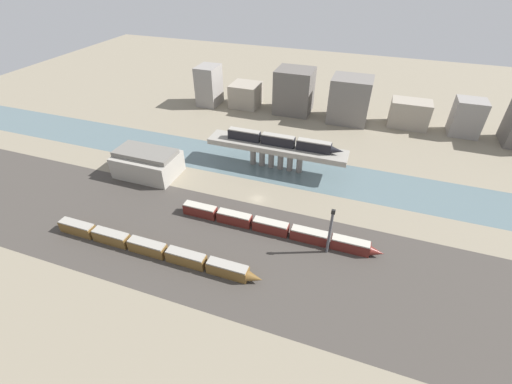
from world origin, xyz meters
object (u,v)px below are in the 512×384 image
(train_yard_near, at_px, (152,249))
(train_yard_mid, at_px, (275,228))
(signal_tower, at_px, (330,231))
(warehouse_building, at_px, (148,163))
(train_on_bridge, at_px, (282,141))

(train_yard_near, distance_m, train_yard_mid, 34.96)
(train_yard_mid, xyz_separation_m, signal_tower, (15.78, -2.82, 5.80))
(train_yard_near, xyz_separation_m, warehouse_building, (-23.85, 34.46, 2.74))
(train_on_bridge, relative_size, signal_tower, 2.86)
(train_yard_mid, relative_size, signal_tower, 4.05)
(train_yard_near, distance_m, warehouse_building, 41.99)
(train_on_bridge, xyz_separation_m, warehouse_building, (-44.84, -19.37, -7.11))
(train_yard_near, height_order, warehouse_building, warehouse_building)
(train_on_bridge, height_order, train_yard_near, train_on_bridge)
(warehouse_building, relative_size, signal_tower, 1.48)
(train_yard_near, bearing_deg, train_on_bridge, 68.70)
(train_yard_mid, distance_m, signal_tower, 17.05)
(train_on_bridge, distance_m, warehouse_building, 49.36)
(train_on_bridge, height_order, signal_tower, signal_tower)
(train_on_bridge, relative_size, train_yard_near, 0.68)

